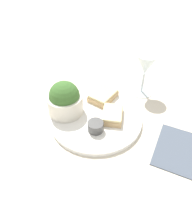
{
  "coord_description": "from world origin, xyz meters",
  "views": [
    {
      "loc": [
        -0.47,
        -0.13,
        0.48
      ],
      "look_at": [
        0.0,
        0.0,
        0.03
      ],
      "focal_mm": 35.0,
      "sensor_mm": 36.0,
      "label": 1
    }
  ],
  "objects_px": {
    "cheese_toast_near": "(102,96)",
    "napkin": "(177,149)",
    "cheese_toast_far": "(112,115)",
    "wine_glass": "(146,67)",
    "salad_bowl": "(65,99)",
    "sauce_ramekin": "(96,126)"
  },
  "relations": [
    {
      "from": "sauce_ramekin",
      "to": "napkin",
      "type": "height_order",
      "value": "sauce_ramekin"
    },
    {
      "from": "sauce_ramekin",
      "to": "cheese_toast_near",
      "type": "height_order",
      "value": "sauce_ramekin"
    },
    {
      "from": "cheese_toast_far",
      "to": "wine_glass",
      "type": "height_order",
      "value": "wine_glass"
    },
    {
      "from": "cheese_toast_near",
      "to": "cheese_toast_far",
      "type": "bearing_deg",
      "value": -148.64
    },
    {
      "from": "cheese_toast_near",
      "to": "wine_glass",
      "type": "xyz_separation_m",
      "value": [
        0.09,
        -0.12,
        0.08
      ]
    },
    {
      "from": "cheese_toast_far",
      "to": "napkin",
      "type": "distance_m",
      "value": 0.21
    },
    {
      "from": "salad_bowl",
      "to": "wine_glass",
      "type": "height_order",
      "value": "wine_glass"
    },
    {
      "from": "cheese_toast_near",
      "to": "napkin",
      "type": "distance_m",
      "value": 0.29
    },
    {
      "from": "wine_glass",
      "to": "salad_bowl",
      "type": "bearing_deg",
      "value": 129.3
    },
    {
      "from": "cheese_toast_near",
      "to": "napkin",
      "type": "bearing_deg",
      "value": -120.95
    },
    {
      "from": "wine_glass",
      "to": "napkin",
      "type": "xyz_separation_m",
      "value": [
        -0.24,
        -0.12,
        -0.1
      ]
    },
    {
      "from": "cheese_toast_far",
      "to": "wine_glass",
      "type": "distance_m",
      "value": 0.21
    },
    {
      "from": "sauce_ramekin",
      "to": "cheese_toast_near",
      "type": "distance_m",
      "value": 0.15
    },
    {
      "from": "cheese_toast_near",
      "to": "napkin",
      "type": "relative_size",
      "value": 0.62
    },
    {
      "from": "cheese_toast_far",
      "to": "wine_glass",
      "type": "bearing_deg",
      "value": -22.41
    },
    {
      "from": "salad_bowl",
      "to": "sauce_ramekin",
      "type": "bearing_deg",
      "value": -117.43
    },
    {
      "from": "sauce_ramekin",
      "to": "cheese_toast_far",
      "type": "bearing_deg",
      "value": -30.43
    },
    {
      "from": "salad_bowl",
      "to": "cheese_toast_far",
      "type": "bearing_deg",
      "value": -88.28
    },
    {
      "from": "cheese_toast_far",
      "to": "sauce_ramekin",
      "type": "bearing_deg",
      "value": 149.57
    },
    {
      "from": "salad_bowl",
      "to": "cheese_toast_near",
      "type": "bearing_deg",
      "value": -46.97
    },
    {
      "from": "salad_bowl",
      "to": "sauce_ramekin",
      "type": "relative_size",
      "value": 2.38
    },
    {
      "from": "salad_bowl",
      "to": "cheese_toast_near",
      "type": "height_order",
      "value": "salad_bowl"
    }
  ]
}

